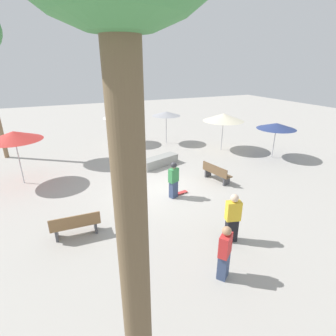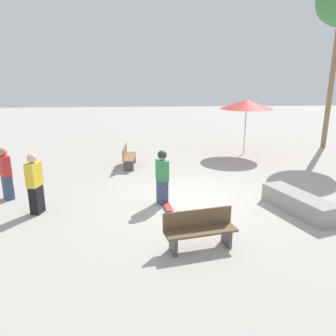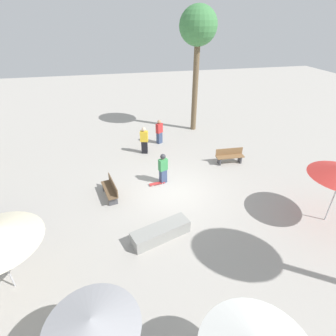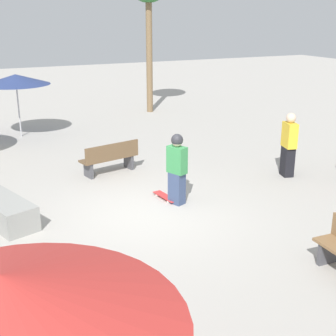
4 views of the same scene
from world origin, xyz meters
name	(u,v)px [view 2 (image 2 of 4)]	position (x,y,z in m)	size (l,w,h in m)	color
ground_plane	(190,199)	(0.00, 0.00, 0.00)	(60.00, 60.00, 0.00)	#ADA8A0
skater_main	(162,175)	(-0.28, 0.86, 0.87)	(0.49, 0.38, 1.62)	#38476B
skateboard	(167,206)	(-0.63, 0.74, 0.06)	(0.82, 0.31, 0.07)	red
concrete_ledge	(298,203)	(-1.15, -2.88, 0.26)	(2.40, 1.38, 0.52)	gray
bench_near	(128,157)	(3.85, 2.05, 0.43)	(1.62, 0.50, 0.85)	#47474C
bench_far	(200,230)	(-2.92, 0.18, 0.43)	(0.76, 1.66, 0.85)	#47474C
shade_umbrella_red	(247,104)	(5.75, -3.40, 2.36)	(2.44, 2.44, 2.57)	#B7B7BC
bystander_watching	(35,184)	(-0.73, 4.34, 0.84)	(0.51, 0.36, 1.69)	black
bystander_far	(6,174)	(0.43, 5.56, 0.80)	(0.50, 0.46, 1.60)	#38476B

